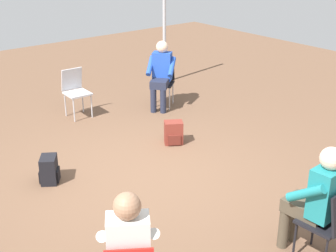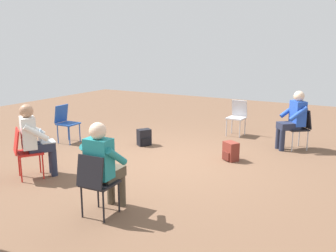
% 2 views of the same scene
% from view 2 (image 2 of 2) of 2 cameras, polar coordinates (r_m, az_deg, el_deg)
% --- Properties ---
extents(ground_plane, '(16.66, 16.66, 0.00)m').
position_cam_2_polar(ground_plane, '(7.17, 0.17, -5.36)').
color(ground_plane, brown).
extents(chair_south, '(0.42, 0.46, 0.85)m').
position_cam_2_polar(chair_south, '(4.87, -10.88, -8.20)').
color(chair_south, black).
rests_on(chair_south, ground).
extents(chair_southwest, '(0.57, 0.58, 0.85)m').
position_cam_2_polar(chair_southwest, '(6.58, -20.99, -3.35)').
color(chair_southwest, red).
rests_on(chair_southwest, ground).
extents(chair_west, '(0.45, 0.42, 0.85)m').
position_cam_2_polar(chair_west, '(8.70, -15.33, 0.77)').
color(chair_west, '#1E4799').
rests_on(chair_west, ground).
extents(chair_northeast, '(0.59, 0.58, 0.85)m').
position_cam_2_polar(chair_northeast, '(8.34, 19.47, 0.00)').
color(chair_northeast, black).
rests_on(chair_northeast, ground).
extents(chair_north, '(0.41, 0.45, 0.85)m').
position_cam_2_polar(chair_north, '(9.22, 10.52, 1.65)').
color(chair_north, '#B7B7BC').
rests_on(chair_north, ground).
extents(person_with_laptop, '(0.63, 0.64, 1.24)m').
position_cam_2_polar(person_with_laptop, '(6.55, -19.65, -1.54)').
color(person_with_laptop, '#23283D').
rests_on(person_with_laptop, ground).
extents(person_in_blue, '(0.63, 0.63, 1.24)m').
position_cam_2_polar(person_in_blue, '(8.23, 18.56, 1.31)').
color(person_in_blue, '#23283D').
rests_on(person_in_blue, ground).
extents(person_in_teal, '(0.51, 0.54, 1.24)m').
position_cam_2_polar(person_in_teal, '(4.93, -9.80, -5.46)').
color(person_in_teal, '#4C4233').
rests_on(person_in_teal, ground).
extents(backpack_near_laptop_user, '(0.32, 0.34, 0.36)m').
position_cam_2_polar(backpack_near_laptop_user, '(8.23, -3.67, -1.87)').
color(backpack_near_laptop_user, black).
rests_on(backpack_near_laptop_user, ground).
extents(backpack_by_empty_chair, '(0.34, 0.32, 0.36)m').
position_cam_2_polar(backpack_by_empty_chair, '(7.27, 9.54, -3.98)').
color(backpack_by_empty_chair, maroon).
rests_on(backpack_by_empty_chair, ground).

